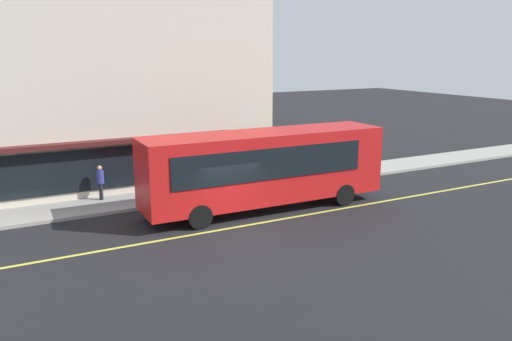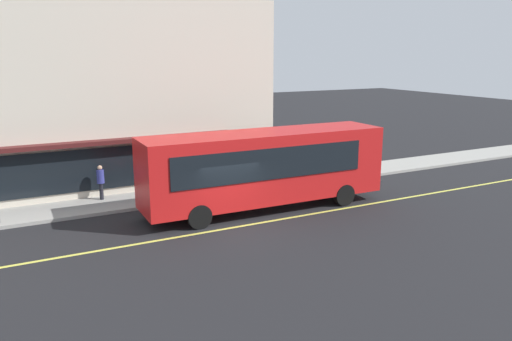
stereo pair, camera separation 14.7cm
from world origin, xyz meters
name	(u,v)px [view 1 (the left image)]	position (x,y,z in m)	size (l,w,h in m)	color
ground	(235,227)	(0.00, 0.00, 0.00)	(120.00, 120.00, 0.00)	black
sidewalk	(188,194)	(0.00, 5.31, 0.07)	(80.00, 2.59, 0.15)	#9E9B93
lane_centre_stripe	(235,227)	(0.00, 0.00, 0.00)	(36.00, 0.16, 0.01)	#D8D14C
storefront_building	(80,93)	(-3.83, 11.31, 4.75)	(18.60, 10.04, 9.50)	beige
bus	(266,166)	(2.30, 1.61, 1.99)	(11.17, 2.75, 3.50)	red
pedestrian_waiting	(347,153)	(9.95, 5.64, 1.16)	(0.34, 0.34, 1.68)	black
pedestrian_mid_block	(100,179)	(-4.04, 6.01, 1.13)	(0.34, 0.34, 1.64)	black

